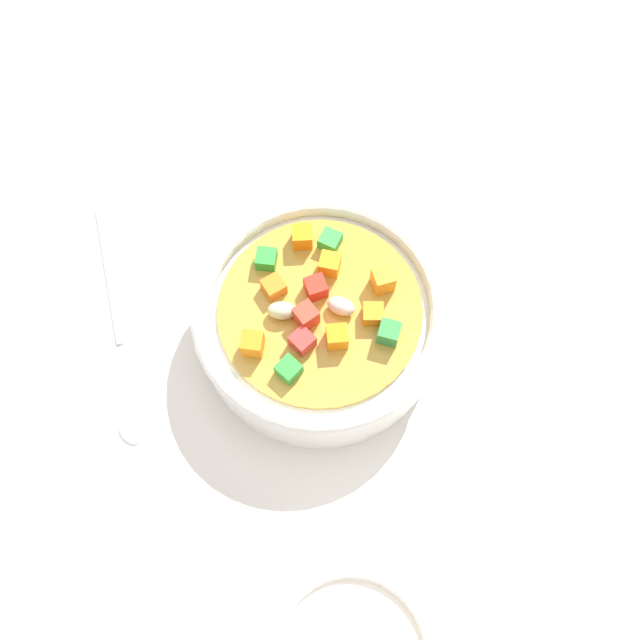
{
  "coord_description": "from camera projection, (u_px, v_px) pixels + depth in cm",
  "views": [
    {
      "loc": [
        8.61,
        -19.16,
        51.59
      ],
      "look_at": [
        0.0,
        0.0,
        2.53
      ],
      "focal_mm": 40.14,
      "sensor_mm": 36.0,
      "label": 1
    }
  ],
  "objects": [
    {
      "name": "ground_plane",
      "position": [
        320.0,
        338.0,
        0.57
      ],
      "size": [
        140.0,
        140.0,
        2.0
      ],
      "primitive_type": "cube",
      "color": "silver"
    },
    {
      "name": "spoon",
      "position": [
        121.0,
        355.0,
        0.55
      ],
      "size": [
        14.06,
        16.97,
        0.88
      ],
      "rotation": [
        0.0,
        0.0,
        5.39
      ],
      "color": "silver",
      "rests_on": "ground_plane"
    },
    {
      "name": "soup_bowl_main",
      "position": [
        320.0,
        318.0,
        0.53
      ],
      "size": [
        18.69,
        18.69,
        6.36
      ],
      "color": "white",
      "rests_on": "ground_plane"
    }
  ]
}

